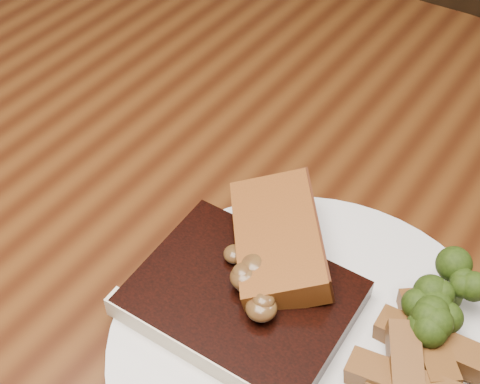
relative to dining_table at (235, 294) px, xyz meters
The scene contains 8 objects.
dining_table is the anchor object (origin of this frame).
chair_far 0.60m from the dining_table, 89.56° to the left, with size 0.47×0.47×0.93m.
plate 0.17m from the dining_table, 30.13° to the right, with size 0.29×0.29×0.01m, color silver.
steak 0.15m from the dining_table, 50.22° to the right, with size 0.16×0.12×0.02m, color black.
steak_bone 0.18m from the dining_table, 65.02° to the right, with size 0.16×0.01×0.02m, color beige.
mushroom_pile 0.17m from the dining_table, 46.18° to the right, with size 0.06×0.06×0.03m, color #533C1A, non-canonical shape.
garlic_bread 0.13m from the dining_table, 18.93° to the right, with size 0.11×0.06×0.03m, color brown.
broccoli_cluster 0.21m from the dining_table, ahead, with size 0.07×0.07×0.04m, color #283D0E, non-canonical shape.
Camera 1 is at (0.22, -0.30, 1.19)m, focal length 50.00 mm.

